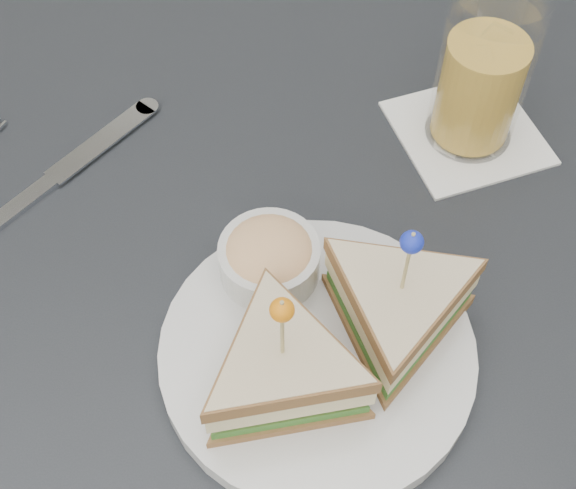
{
  "coord_description": "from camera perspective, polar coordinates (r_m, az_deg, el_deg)",
  "views": [
    {
      "loc": [
        0.0,
        -0.36,
        1.33
      ],
      "look_at": [
        0.01,
        0.01,
        0.8
      ],
      "focal_mm": 50.0,
      "sensor_mm": 36.0,
      "label": 1
    }
  ],
  "objects": [
    {
      "name": "cutlery_knife",
      "position": [
        0.78,
        -15.88,
        4.88
      ],
      "size": [
        0.16,
        0.18,
        0.01
      ],
      "rotation": [
        0.0,
        0.0,
        -0.72
      ],
      "color": "silver",
      "rests_on": "table"
    },
    {
      "name": "plate_meal",
      "position": [
        0.61,
        2.86,
        -6.36
      ],
      "size": [
        0.32,
        0.32,
        0.15
      ],
      "rotation": [
        0.0,
        0.0,
        -0.36
      ],
      "color": "silver",
      "rests_on": "table"
    },
    {
      "name": "drink_set",
      "position": [
        0.75,
        13.63,
        11.5
      ],
      "size": [
        0.16,
        0.16,
        0.17
      ],
      "rotation": [
        0.0,
        0.0,
        0.32
      ],
      "color": "white",
      "rests_on": "table"
    },
    {
      "name": "table",
      "position": [
        0.74,
        -0.76,
        -6.22
      ],
      "size": [
        0.8,
        0.8,
        0.75
      ],
      "color": "black",
      "rests_on": "ground"
    }
  ]
}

